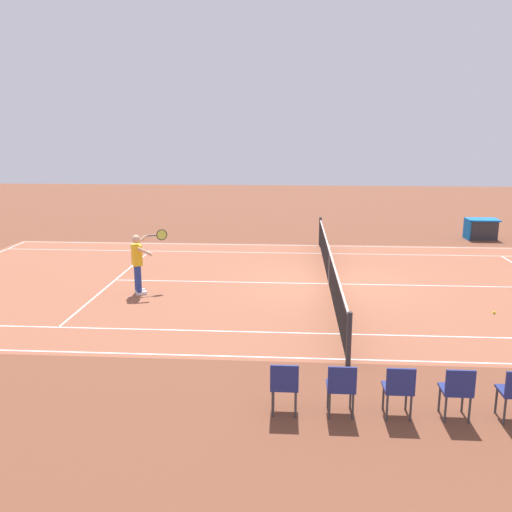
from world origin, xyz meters
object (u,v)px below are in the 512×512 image
object	(u,v)px
spectator_chair_5	(284,384)
equipment_cart_tarped	(481,229)
tennis_net	(329,268)
tennis_player_near	(138,261)
tennis_ball	(494,313)
spectator_chair_2	(457,389)
spectator_chair_3	(399,387)
spectator_chair_4	(341,385)

from	to	relation	value
spectator_chair_5	equipment_cart_tarped	size ratio (longest dim) A/B	0.70
tennis_net	spectator_chair_5	world-z (taller)	tennis_net
equipment_cart_tarped	tennis_player_near	bearing A→B (deg)	35.87
tennis_ball	equipment_cart_tarped	bearing A→B (deg)	-106.00
tennis_ball	spectator_chair_2	size ratio (longest dim) A/B	0.08
spectator_chair_2	spectator_chair_3	world-z (taller)	same
tennis_net	equipment_cart_tarped	size ratio (longest dim) A/B	9.36
tennis_ball	spectator_chair_2	distance (m)	5.81
tennis_ball	spectator_chair_3	distance (m)	6.23
tennis_player_near	spectator_chair_3	size ratio (longest dim) A/B	1.93
tennis_ball	spectator_chair_2	world-z (taller)	spectator_chair_2
tennis_player_near	tennis_ball	world-z (taller)	tennis_player_near
tennis_ball	spectator_chair_3	world-z (taller)	spectator_chair_3
equipment_cart_tarped	tennis_ball	bearing A→B (deg)	74.00
spectator_chair_2	equipment_cart_tarped	world-z (taller)	spectator_chair_2
tennis_player_near	equipment_cart_tarped	distance (m)	14.77
tennis_ball	equipment_cart_tarped	size ratio (longest dim) A/B	0.05
spectator_chair_3	equipment_cart_tarped	xyz separation A→B (m)	(-6.10, -15.03, -0.08)
spectator_chair_2	spectator_chair_4	distance (m)	1.77
tennis_ball	spectator_chair_5	world-z (taller)	spectator_chair_5
spectator_chair_3	equipment_cart_tarped	size ratio (longest dim) A/B	0.70
spectator_chair_5	tennis_ball	bearing A→B (deg)	-133.93
spectator_chair_5	tennis_player_near	bearing A→B (deg)	-57.35
tennis_net	spectator_chair_3	world-z (taller)	tennis_net
tennis_net	spectator_chair_3	xyz separation A→B (m)	(-0.58, 7.72, 0.03)
spectator_chair_4	tennis_net	bearing A→B (deg)	-92.25
spectator_chair_3	spectator_chair_5	distance (m)	1.77
tennis_ball	spectator_chair_4	size ratio (longest dim) A/B	0.08
tennis_net	spectator_chair_4	distance (m)	7.73
spectator_chair_2	spectator_chair_4	bearing A→B (deg)	0.00
spectator_chair_4	equipment_cart_tarped	distance (m)	16.57
spectator_chair_3	spectator_chair_4	bearing A→B (deg)	0.00
spectator_chair_4	spectator_chair_5	world-z (taller)	same
tennis_player_near	spectator_chair_5	xyz separation A→B (m)	(-4.09, 6.38, -0.41)
tennis_net	equipment_cart_tarped	xyz separation A→B (m)	(-6.68, -7.31, -0.05)
spectator_chair_2	tennis_net	bearing A→B (deg)	-79.26
spectator_chair_3	tennis_net	bearing A→B (deg)	-85.70
spectator_chair_4	spectator_chair_5	size ratio (longest dim) A/B	1.00
tennis_ball	spectator_chair_3	size ratio (longest dim) A/B	0.08
tennis_player_near	spectator_chair_4	xyz separation A→B (m)	(-4.97, 6.38, -0.41)
tennis_player_near	tennis_ball	distance (m)	9.27
tennis_net	equipment_cart_tarped	world-z (taller)	tennis_net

